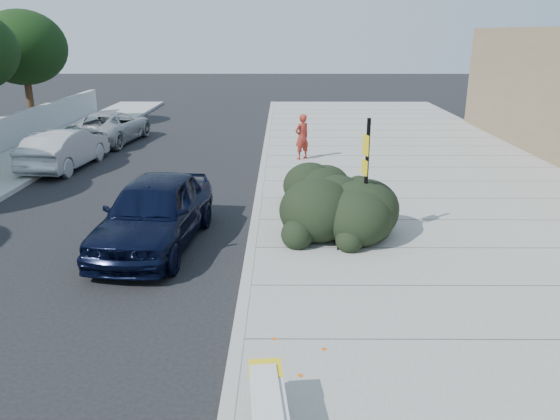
{
  "coord_description": "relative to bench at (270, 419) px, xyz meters",
  "views": [
    {
      "loc": [
        0.74,
        -9.85,
        4.95
      ],
      "look_at": [
        0.68,
        2.23,
        1.0
      ],
      "focal_mm": 35.0,
      "sensor_mm": 36.0,
      "label": 1
    }
  ],
  "objects": [
    {
      "name": "hedge",
      "position": [
        1.46,
        8.48,
        0.31
      ],
      "size": [
        3.16,
        4.75,
        1.63
      ],
      "primitive_type": "ellipsoid",
      "rotation": [
        0.0,
        0.0,
        0.24
      ],
      "color": "black",
      "rests_on": "sidewalk_near"
    },
    {
      "name": "bike_rack",
      "position": [
        1.42,
        6.7,
        0.01
      ],
      "size": [
        0.08,
        0.59,
        0.86
      ],
      "rotation": [
        0.0,
        0.0,
        0.04
      ],
      "color": "black",
      "rests_on": "sidewalk_near"
    },
    {
      "name": "sign_post",
      "position": [
        2.1,
        7.15,
        1.15
      ],
      "size": [
        0.15,
        0.33,
        2.94
      ],
      "rotation": [
        0.0,
        0.0,
        0.25
      ],
      "color": "black",
      "rests_on": "sidewalk_near"
    },
    {
      "name": "pedestrian",
      "position": [
        0.9,
        15.93,
        0.38
      ],
      "size": [
        0.77,
        0.73,
        1.77
      ],
      "primitive_type": "imported",
      "rotation": [
        0.0,
        0.0,
        3.79
      ],
      "color": "maroon",
      "rests_on": "sidewalk_near"
    },
    {
      "name": "bench",
      "position": [
        0.0,
        0.0,
        0.0
      ],
      "size": [
        0.63,
        2.15,
        0.64
      ],
      "rotation": [
        0.0,
        0.0,
        0.1
      ],
      "color": "gray",
      "rests_on": "sidewalk_near"
    },
    {
      "name": "sedan_navy",
      "position": [
        -2.93,
        7.08,
        0.2
      ],
      "size": [
        2.51,
        5.17,
        1.7
      ],
      "primitive_type": "imported",
      "rotation": [
        0.0,
        0.0,
        -0.1
      ],
      "color": "black",
      "rests_on": "ground"
    },
    {
      "name": "tree_far_f",
      "position": [
        -13.1,
        23.56,
        3.53
      ],
      "size": [
        4.4,
        4.4,
        6.07
      ],
      "color": "#332114",
      "rests_on": "ground"
    },
    {
      "name": "curb_near",
      "position": [
        -0.6,
        9.56,
        -0.57
      ],
      "size": [
        0.22,
        50.0,
        0.17
      ],
      "primitive_type": "cube",
      "color": "#9E9E99",
      "rests_on": "ground"
    },
    {
      "name": "sidewalk_near",
      "position": [
        5.0,
        9.56,
        -0.58
      ],
      "size": [
        11.2,
        50.0,
        0.15
      ],
      "primitive_type": "cube",
      "color": "gray",
      "rests_on": "ground"
    },
    {
      "name": "ground",
      "position": [
        -0.6,
        4.56,
        -0.65
      ],
      "size": [
        120.0,
        120.0,
        0.0
      ],
      "primitive_type": "plane",
      "color": "black",
      "rests_on": "ground"
    },
    {
      "name": "wagon_silver",
      "position": [
        -8.1,
        14.97,
        0.1
      ],
      "size": [
        2.03,
        4.72,
        1.51
      ],
      "primitive_type": "imported",
      "rotation": [
        0.0,
        0.0,
        3.05
      ],
      "color": "#A9A9AE",
      "rests_on": "ground"
    },
    {
      "name": "suv_silver",
      "position": [
        -7.9,
        20.11,
        0.07
      ],
      "size": [
        3.04,
        5.49,
        1.45
      ],
      "primitive_type": "imported",
      "rotation": [
        0.0,
        0.0,
        3.02
      ],
      "color": "#A1A4A6",
      "rests_on": "ground"
    }
  ]
}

